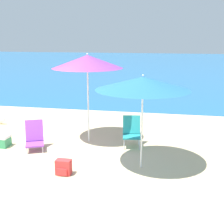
% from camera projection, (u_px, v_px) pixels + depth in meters
% --- Properties ---
extents(ground_plane, '(60.00, 60.00, 0.00)m').
position_uv_depth(ground_plane, '(5.00, 166.00, 6.67)').
color(ground_plane, '#D1BA89').
extents(sea_water, '(60.00, 40.00, 0.01)m').
position_uv_depth(sea_water, '(140.00, 64.00, 30.76)').
color(sea_water, '#23669E').
rests_on(sea_water, ground).
extents(beach_umbrella_blue, '(1.91, 1.91, 1.97)m').
position_uv_depth(beach_umbrella_blue, '(143.00, 83.00, 6.16)').
color(beach_umbrella_blue, white).
rests_on(beach_umbrella_blue, ground).
extents(beach_umbrella_purple, '(1.78, 1.78, 2.29)m').
position_uv_depth(beach_umbrella_purple, '(87.00, 62.00, 7.72)').
color(beach_umbrella_purple, white).
rests_on(beach_umbrella_purple, ground).
extents(beach_chair_teal, '(0.51, 0.56, 0.76)m').
position_uv_depth(beach_chair_teal, '(132.00, 131.00, 7.79)').
color(beach_chair_teal, silver).
rests_on(beach_chair_teal, ground).
extents(beach_chair_purple, '(0.61, 0.67, 0.70)m').
position_uv_depth(beach_chair_purple, '(35.00, 137.00, 7.58)').
color(beach_chair_purple, silver).
rests_on(beach_chair_purple, ground).
extents(backpack_red, '(0.30, 0.21, 0.31)m').
position_uv_depth(backpack_red, '(63.00, 167.00, 6.21)').
color(backpack_red, red).
rests_on(backpack_red, ground).
extents(cooler_box, '(0.40, 0.34, 0.29)m').
position_uv_depth(cooler_box, '(1.00, 141.00, 7.80)').
color(cooler_box, '#338C59').
rests_on(cooler_box, ground).
extents(seagull, '(0.27, 0.11, 0.23)m').
position_uv_depth(seagull, '(1.00, 120.00, 9.76)').
color(seagull, gold).
rests_on(seagull, ground).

